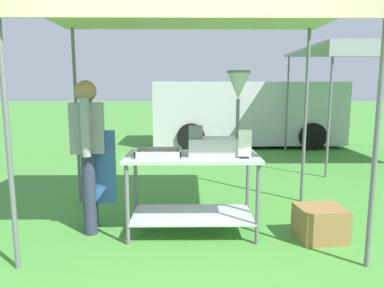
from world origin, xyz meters
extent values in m
plane|color=#478E38|center=(0.00, 6.00, 0.00)|extent=(70.00, 70.00, 0.00)
cylinder|color=slate|center=(-1.40, 0.10, 1.14)|extent=(0.04, 0.04, 2.28)
cylinder|color=slate|center=(1.62, 0.10, 1.14)|extent=(0.04, 0.04, 2.28)
cylinder|color=slate|center=(-1.40, 1.91, 1.14)|extent=(0.04, 0.04, 2.28)
cylinder|color=slate|center=(1.62, 1.91, 1.14)|extent=(0.04, 0.04, 2.28)
cube|color=#CCB78E|center=(0.11, 1.01, 2.31)|extent=(3.21, 2.01, 0.05)
cube|color=#CCB78E|center=(0.11, 0.01, 2.17)|extent=(3.21, 0.02, 0.24)
cube|color=#B7B7BC|center=(0.11, 0.86, 0.83)|extent=(1.37, 0.69, 0.04)
cube|color=#B7B7BC|center=(0.11, 0.86, 0.19)|extent=(1.26, 0.63, 0.02)
cylinder|color=slate|center=(-0.53, 0.56, 0.40)|extent=(0.04, 0.04, 0.81)
cylinder|color=slate|center=(0.75, 0.56, 0.40)|extent=(0.04, 0.04, 0.81)
cylinder|color=slate|center=(-0.53, 1.15, 0.40)|extent=(0.04, 0.04, 0.81)
cylinder|color=slate|center=(0.75, 1.15, 0.40)|extent=(0.04, 0.04, 0.81)
cube|color=#B7B7BC|center=(-0.23, 0.79, 0.85)|extent=(0.45, 0.32, 0.01)
cube|color=#B7B7BC|center=(-0.23, 0.63, 0.89)|extent=(0.45, 0.01, 0.06)
cube|color=#B7B7BC|center=(-0.23, 0.94, 0.89)|extent=(0.45, 0.01, 0.06)
cube|color=#B7B7BC|center=(-0.45, 0.79, 0.89)|extent=(0.01, 0.32, 0.06)
cube|color=#B7B7BC|center=(-0.01, 0.79, 0.89)|extent=(0.01, 0.32, 0.06)
torus|color=gold|center=(-0.19, 0.84, 0.87)|extent=(0.09, 0.09, 0.03)
torus|color=gold|center=(-0.36, 0.68, 0.87)|extent=(0.11, 0.11, 0.03)
torus|color=gold|center=(-0.35, 0.75, 0.87)|extent=(0.11, 0.11, 0.03)
torus|color=gold|center=(-0.26, 0.82, 0.87)|extent=(0.11, 0.11, 0.03)
torus|color=gold|center=(-0.09, 0.87, 0.87)|extent=(0.09, 0.09, 0.03)
torus|color=gold|center=(-0.10, 0.72, 0.87)|extent=(0.08, 0.08, 0.03)
torus|color=gold|center=(-0.39, 0.86, 0.87)|extent=(0.08, 0.08, 0.03)
cube|color=#B7B7BC|center=(0.35, 0.84, 0.93)|extent=(0.56, 0.28, 0.18)
cube|color=slate|center=(0.14, 0.84, 1.08)|extent=(0.14, 0.22, 0.12)
cylinder|color=slate|center=(0.57, 0.84, 1.22)|extent=(0.04, 0.04, 0.40)
cone|color=#B7B7BC|center=(0.57, 0.84, 1.55)|extent=(0.23, 0.23, 0.26)
cylinder|color=slate|center=(0.57, 0.84, 1.69)|extent=(0.24, 0.24, 0.02)
cube|color=black|center=(0.63, 0.67, 0.85)|extent=(0.08, 0.05, 0.02)
cube|color=white|center=(0.63, 0.67, 0.99)|extent=(0.13, 0.03, 0.27)
cylinder|color=#2D3347|center=(-1.00, 1.03, 0.43)|extent=(0.14, 0.14, 0.86)
cylinder|color=#2D3347|center=(-0.97, 0.84, 0.43)|extent=(0.14, 0.14, 0.86)
cube|color=gray|center=(-0.98, 0.93, 1.12)|extent=(0.38, 0.28, 0.52)
cube|color=#335BA3|center=(-0.87, 0.96, 0.69)|extent=(0.32, 0.08, 0.80)
cylinder|color=gray|center=(-1.03, 1.15, 1.15)|extent=(0.11, 0.11, 0.58)
cylinder|color=gray|center=(-0.94, 0.72, 1.15)|extent=(0.11, 0.11, 0.58)
sphere|color=#A87A56|center=(-0.98, 0.93, 1.50)|extent=(0.22, 0.22, 0.22)
cube|color=olive|center=(1.41, 0.67, 0.17)|extent=(0.50, 0.44, 0.34)
cube|color=#BCBCC1|center=(1.63, 6.93, 0.89)|extent=(4.95, 2.04, 1.60)
cube|color=#1E2833|center=(3.54, 6.99, 1.29)|extent=(0.14, 1.62, 0.70)
cylinder|color=black|center=(3.12, 7.90, 0.34)|extent=(0.69, 0.26, 0.68)
cylinder|color=black|center=(3.17, 6.04, 0.34)|extent=(0.69, 0.26, 0.68)
cylinder|color=black|center=(0.08, 7.82, 0.34)|extent=(0.69, 0.26, 0.68)
cylinder|color=black|center=(0.13, 5.96, 0.34)|extent=(0.69, 0.26, 0.68)
cylinder|color=slate|center=(2.46, 3.24, 1.14)|extent=(0.04, 0.04, 2.27)
cylinder|color=slate|center=(2.46, 5.86, 1.14)|extent=(0.04, 0.04, 2.27)
cube|color=#939399|center=(4.01, 4.55, 2.30)|extent=(3.29, 2.82, 0.05)
camera|label=1|loc=(0.07, -2.78, 1.53)|focal=33.40mm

